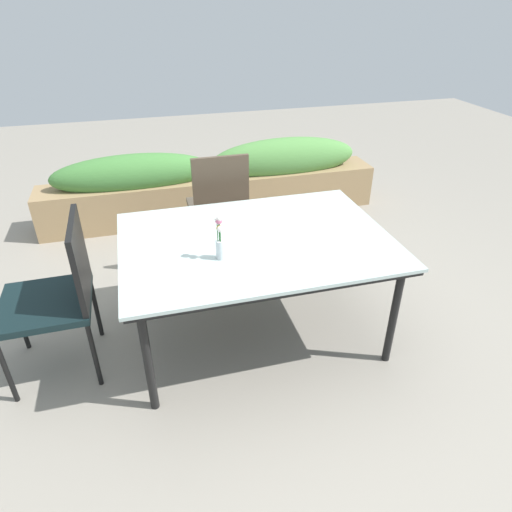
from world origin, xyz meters
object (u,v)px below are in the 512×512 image
dining_table (256,245)px  chair_far_side (219,203)px  chair_end_left (59,291)px  flower_vase (220,239)px  planter_box (214,183)px

dining_table → chair_far_side: chair_far_side is taller
chair_far_side → chair_end_left: bearing=-140.1°
chair_far_side → flower_vase: bearing=-100.3°
flower_vase → dining_table: bearing=34.4°
dining_table → chair_far_side: bearing=93.3°
chair_end_left → chair_far_side: (1.08, 0.91, 0.01)m
chair_end_left → flower_vase: 0.95m
chair_end_left → planter_box: chair_end_left is taller
dining_table → flower_vase: bearing=-145.6°
dining_table → flower_vase: flower_vase is taller
flower_vase → chair_far_side: bearing=79.8°
chair_end_left → dining_table: bearing=-90.8°
dining_table → chair_end_left: chair_end_left is taller
flower_vase → planter_box: size_ratio=0.08×
dining_table → chair_far_side: size_ratio=1.66×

